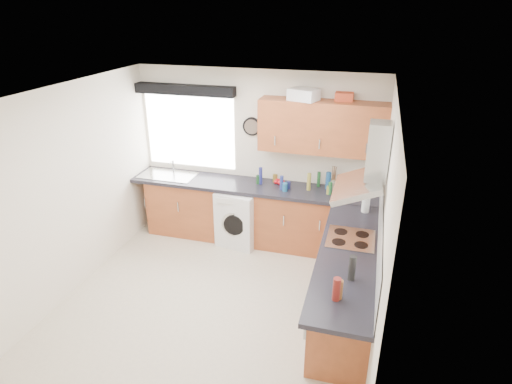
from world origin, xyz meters
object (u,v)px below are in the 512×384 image
(oven, at_px, (347,276))
(upper_cabinets, at_px, (322,127))
(extractor_hood, at_px, (368,168))
(washing_machine, at_px, (240,216))

(oven, xyz_separation_m, upper_cabinets, (-0.55, 1.32, 1.38))
(extractor_hood, distance_m, washing_machine, 2.47)
(extractor_hood, height_order, upper_cabinets, upper_cabinets)
(oven, distance_m, upper_cabinets, 1.99)
(extractor_hood, bearing_deg, upper_cabinets, 116.13)
(oven, distance_m, washing_machine, 1.98)
(oven, bearing_deg, washing_machine, 146.31)
(upper_cabinets, distance_m, washing_machine, 1.78)
(oven, height_order, extractor_hood, extractor_hood)
(oven, bearing_deg, upper_cabinets, 112.54)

